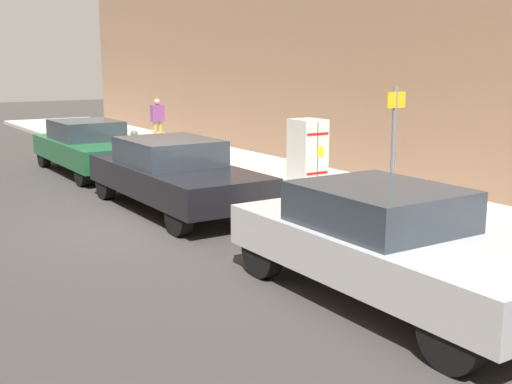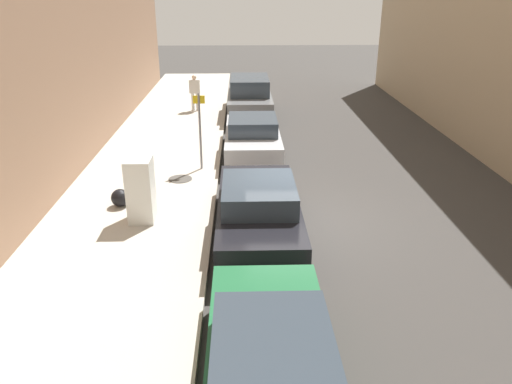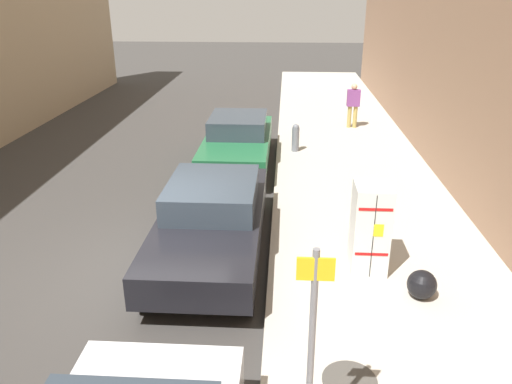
{
  "view_description": "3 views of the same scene",
  "coord_description": "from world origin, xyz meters",
  "px_view_note": "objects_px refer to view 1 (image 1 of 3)",
  "views": [
    {
      "loc": [
        4.43,
        10.69,
        2.88
      ],
      "look_at": [
        -1.2,
        1.92,
        0.78
      ],
      "focal_mm": 45.0,
      "sensor_mm": 36.0,
      "label": 1
    },
    {
      "loc": [
        -1.33,
        -11.27,
        5.5
      ],
      "look_at": [
        -1.05,
        -1.68,
        1.52
      ],
      "focal_mm": 35.0,
      "sensor_mm": 36.0,
      "label": 2
    },
    {
      "loc": [
        -2.3,
        7.66,
        4.76
      ],
      "look_at": [
        -1.8,
        -0.66,
        1.32
      ],
      "focal_mm": 35.0,
      "sensor_mm": 36.0,
      "label": 3
    }
  ],
  "objects_px": {
    "street_sign_post": "(393,155)",
    "parked_sedan_silver": "(388,243)",
    "discarded_refrigerator": "(307,156)",
    "fire_hydrant": "(135,144)",
    "parked_sedan_dark": "(174,173)",
    "trash_bag": "(360,185)",
    "parked_sedan_green": "(89,146)",
    "pedestrian_standing_near": "(158,118)"
  },
  "relations": [
    {
      "from": "discarded_refrigerator",
      "to": "parked_sedan_dark",
      "type": "bearing_deg",
      "value": -12.94
    },
    {
      "from": "discarded_refrigerator",
      "to": "pedestrian_standing_near",
      "type": "xyz_separation_m",
      "value": [
        -0.85,
        -9.61,
        0.08
      ]
    },
    {
      "from": "street_sign_post",
      "to": "pedestrian_standing_near",
      "type": "distance_m",
      "value": 13.47
    },
    {
      "from": "parked_sedan_silver",
      "to": "pedestrian_standing_near",
      "type": "bearing_deg",
      "value": -103.83
    },
    {
      "from": "pedestrian_standing_near",
      "to": "parked_sedan_silver",
      "type": "height_order",
      "value": "pedestrian_standing_near"
    },
    {
      "from": "fire_hydrant",
      "to": "pedestrian_standing_near",
      "type": "distance_m",
      "value": 3.53
    },
    {
      "from": "parked_sedan_dark",
      "to": "parked_sedan_green",
      "type": "bearing_deg",
      "value": -90.0
    },
    {
      "from": "pedestrian_standing_near",
      "to": "parked_sedan_silver",
      "type": "bearing_deg",
      "value": -170.31
    },
    {
      "from": "fire_hydrant",
      "to": "trash_bag",
      "type": "distance_m",
      "value": 7.83
    },
    {
      "from": "trash_bag",
      "to": "parked_sedan_dark",
      "type": "bearing_deg",
      "value": -22.81
    },
    {
      "from": "trash_bag",
      "to": "parked_sedan_dark",
      "type": "relative_size",
      "value": 0.1
    },
    {
      "from": "fire_hydrant",
      "to": "parked_sedan_silver",
      "type": "relative_size",
      "value": 0.19
    },
    {
      "from": "pedestrian_standing_near",
      "to": "parked_sedan_dark",
      "type": "relative_size",
      "value": 0.32
    },
    {
      "from": "parked_sedan_dark",
      "to": "parked_sedan_silver",
      "type": "bearing_deg",
      "value": 90.0
    },
    {
      "from": "street_sign_post",
      "to": "parked_sedan_dark",
      "type": "distance_m",
      "value": 4.72
    },
    {
      "from": "street_sign_post",
      "to": "fire_hydrant",
      "type": "xyz_separation_m",
      "value": [
        -0.0,
        -10.45,
        -0.92
      ]
    },
    {
      "from": "street_sign_post",
      "to": "fire_hydrant",
      "type": "distance_m",
      "value": 10.49
    },
    {
      "from": "parked_sedan_dark",
      "to": "parked_sedan_silver",
      "type": "relative_size",
      "value": 1.06
    },
    {
      "from": "fire_hydrant",
      "to": "parked_sedan_green",
      "type": "xyz_separation_m",
      "value": [
        1.65,
        0.91,
        0.14
      ]
    },
    {
      "from": "parked_sedan_silver",
      "to": "parked_sedan_green",
      "type": "bearing_deg",
      "value": -90.0
    },
    {
      "from": "discarded_refrigerator",
      "to": "parked_sedan_silver",
      "type": "xyz_separation_m",
      "value": [
        2.82,
        5.33,
        -0.19
      ]
    },
    {
      "from": "street_sign_post",
      "to": "trash_bag",
      "type": "distance_m",
      "value": 3.61
    },
    {
      "from": "discarded_refrigerator",
      "to": "street_sign_post",
      "type": "distance_m",
      "value": 3.93
    },
    {
      "from": "trash_bag",
      "to": "parked_sedan_green",
      "type": "height_order",
      "value": "parked_sedan_green"
    },
    {
      "from": "fire_hydrant",
      "to": "parked_sedan_dark",
      "type": "relative_size",
      "value": 0.17
    },
    {
      "from": "parked_sedan_dark",
      "to": "pedestrian_standing_near",
      "type": "bearing_deg",
      "value": -112.32
    },
    {
      "from": "discarded_refrigerator",
      "to": "parked_sedan_dark",
      "type": "relative_size",
      "value": 0.33
    },
    {
      "from": "parked_sedan_green",
      "to": "parked_sedan_silver",
      "type": "distance_m",
      "value": 11.17
    },
    {
      "from": "fire_hydrant",
      "to": "parked_sedan_silver",
      "type": "height_order",
      "value": "parked_sedan_silver"
    },
    {
      "from": "trash_bag",
      "to": "parked_sedan_green",
      "type": "bearing_deg",
      "value": -61.97
    },
    {
      "from": "pedestrian_standing_near",
      "to": "parked_sedan_green",
      "type": "bearing_deg",
      "value": 159.22
    },
    {
      "from": "street_sign_post",
      "to": "pedestrian_standing_near",
      "type": "height_order",
      "value": "street_sign_post"
    },
    {
      "from": "trash_bag",
      "to": "parked_sedan_dark",
      "type": "height_order",
      "value": "parked_sedan_dark"
    },
    {
      "from": "discarded_refrigerator",
      "to": "fire_hydrant",
      "type": "relative_size",
      "value": 1.89
    },
    {
      "from": "parked_sedan_green",
      "to": "parked_sedan_dark",
      "type": "bearing_deg",
      "value": 90.0
    },
    {
      "from": "fire_hydrant",
      "to": "discarded_refrigerator",
      "type": "bearing_deg",
      "value": 99.86
    },
    {
      "from": "parked_sedan_green",
      "to": "discarded_refrigerator",
      "type": "bearing_deg",
      "value": 115.81
    },
    {
      "from": "fire_hydrant",
      "to": "street_sign_post",
      "type": "bearing_deg",
      "value": 89.98
    },
    {
      "from": "street_sign_post",
      "to": "parked_sedan_silver",
      "type": "bearing_deg",
      "value": 44.63
    },
    {
      "from": "street_sign_post",
      "to": "parked_sedan_green",
      "type": "bearing_deg",
      "value": -80.2
    },
    {
      "from": "parked_sedan_silver",
      "to": "trash_bag",
      "type": "bearing_deg",
      "value": -128.46
    },
    {
      "from": "trash_bag",
      "to": "parked_sedan_green",
      "type": "xyz_separation_m",
      "value": [
        3.56,
        -6.69,
        0.34
      ]
    }
  ]
}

